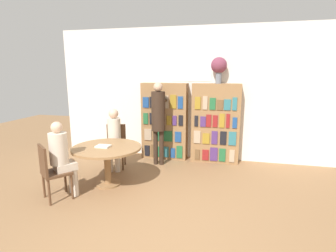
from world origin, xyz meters
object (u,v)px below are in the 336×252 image
seated_reader_right (62,154)px  flower_vase (219,66)px  bookshelf_left (165,121)px  seated_reader_left (114,135)px  reading_table (107,153)px  chair_left_side (116,143)px  chair_near_camera (51,169)px  librarian_standing (158,115)px  bookshelf_right (216,123)px

seated_reader_right → flower_vase: bearing=84.4°
bookshelf_left → seated_reader_right: bookshelf_left is taller
flower_vase → seated_reader_left: 2.65m
seated_reader_left → seated_reader_right: 1.37m
reading_table → chair_left_side: 0.95m
chair_near_camera → librarian_standing: 2.39m
bookshelf_right → seated_reader_left: bearing=-153.2°
bookshelf_right → flower_vase: 1.24m
reading_table → seated_reader_left: size_ratio=0.96×
seated_reader_left → seated_reader_right: seated_reader_left is taller
seated_reader_right → librarian_standing: bearing=98.2°
bookshelf_right → seated_reader_right: 3.26m
seated_reader_left → seated_reader_right: (-0.28, -1.34, -0.01)m
flower_vase → seated_reader_right: 3.57m
reading_table → librarian_standing: bearing=64.0°
bookshelf_right → librarian_standing: librarian_standing is taller
bookshelf_left → chair_near_camera: (-1.21, -2.48, -0.37)m
flower_vase → reading_table: size_ratio=0.46×
bookshelf_left → seated_reader_left: (-0.82, -1.00, -0.15)m
flower_vase → chair_left_side: 2.75m
reading_table → chair_left_side: bearing=105.3°
flower_vase → seated_reader_right: bearing=-134.4°
reading_table → chair_near_camera: bearing=-128.7°
chair_near_camera → seated_reader_right: 0.28m
reading_table → bookshelf_left: bearing=70.5°
seated_reader_right → chair_left_side: bearing=120.0°
reading_table → seated_reader_right: (-0.48, -0.60, 0.13)m
seated_reader_left → librarian_standing: 1.02m
bookshelf_right → seated_reader_right: (-2.27, -2.34, -0.16)m
flower_vase → librarian_standing: size_ratio=0.31×
flower_vase → seated_reader_left: bearing=-153.4°
librarian_standing → flower_vase: bearing=22.7°
bookshelf_right → seated_reader_right: bookshelf_right is taller
bookshelf_left → seated_reader_right: bearing=-115.1°
bookshelf_left → seated_reader_left: bearing=-129.2°
bookshelf_left → chair_near_camera: bearing=-116.0°
bookshelf_left → librarian_standing: librarian_standing is taller
bookshelf_left → reading_table: bookshelf_left is taller
bookshelf_right → chair_left_side: bearing=-157.8°
seated_reader_left → flower_vase: bearing=-168.7°
flower_vase → chair_near_camera: 3.82m
chair_left_side → seated_reader_right: seated_reader_right is taller
bookshelf_left → flower_vase: flower_vase is taller
reading_table → seated_reader_left: (-0.20, 0.74, 0.14)m
chair_left_side → seated_reader_left: seated_reader_left is taller
bookshelf_right → reading_table: bookshelf_right is taller
bookshelf_right → chair_near_camera: bookshelf_right is taller
reading_table → chair_near_camera: size_ratio=1.34×
chair_near_camera → librarian_standing: (1.20, 1.98, 0.59)m
bookshelf_right → chair_near_camera: size_ratio=1.94×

